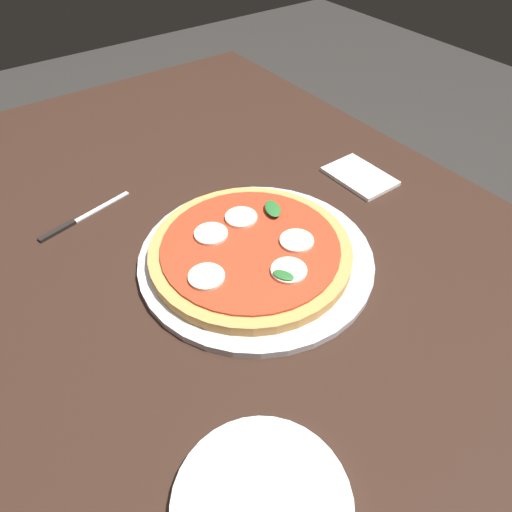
{
  "coord_description": "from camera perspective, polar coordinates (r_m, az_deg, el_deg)",
  "views": [
    {
      "loc": [
        0.52,
        -0.26,
        1.26
      ],
      "look_at": [
        0.08,
        0.05,
        0.74
      ],
      "focal_mm": 32.71,
      "sensor_mm": 36.0,
      "label": 1
    }
  ],
  "objects": [
    {
      "name": "ground_plane",
      "position": [
        1.38,
        -4.02,
        -21.76
      ],
      "size": [
        6.0,
        6.0,
        0.0
      ],
      "primitive_type": "plane",
      "color": "#2D2B28"
    },
    {
      "name": "dining_table",
      "position": [
        0.84,
        -6.15,
        -3.23
      ],
      "size": [
        1.38,
        1.04,
        0.73
      ],
      "color": "black",
      "rests_on": "ground_plane"
    },
    {
      "name": "serving_tray",
      "position": [
        0.74,
        0.0,
        -0.22
      ],
      "size": [
        0.37,
        0.37,
        0.01
      ],
      "primitive_type": "cylinder",
      "color": "silver",
      "rests_on": "dining_table"
    },
    {
      "name": "pizza",
      "position": [
        0.73,
        -0.68,
        0.72
      ],
      "size": [
        0.32,
        0.32,
        0.03
      ],
      "color": "tan",
      "rests_on": "serving_tray"
    },
    {
      "name": "plate_white",
      "position": [
        0.54,
        0.74,
        -28.13
      ],
      "size": [
        0.19,
        0.19,
        0.01
      ],
      "primitive_type": "cylinder",
      "color": "white",
      "rests_on": "dining_table"
    },
    {
      "name": "napkin",
      "position": [
        0.95,
        12.57,
        9.48
      ],
      "size": [
        0.13,
        0.09,
        0.01
      ],
      "primitive_type": "cube",
      "rotation": [
        0.0,
        0.0,
        0.02
      ],
      "color": "white",
      "rests_on": "dining_table"
    },
    {
      "name": "knife",
      "position": [
        0.88,
        -21.35,
        3.94
      ],
      "size": [
        0.05,
        0.18,
        0.01
      ],
      "color": "black",
      "rests_on": "dining_table"
    }
  ]
}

